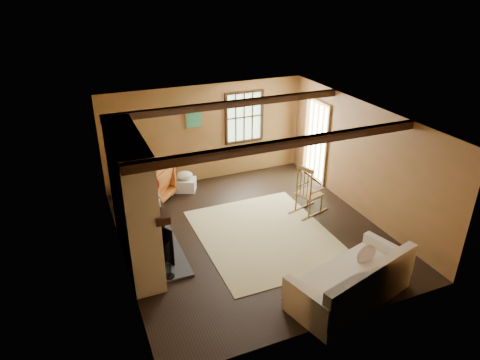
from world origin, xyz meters
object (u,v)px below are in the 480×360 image
rocking_chair (308,193)px  armchair (149,184)px  sofa (353,284)px  fireplace (134,205)px  laundry_basket (185,185)px

rocking_chair → armchair: bearing=41.3°
rocking_chair → armchair: rocking_chair is taller
sofa → rocking_chair: bearing=58.6°
fireplace → armchair: size_ratio=2.60×
armchair → rocking_chair: bearing=100.3°
laundry_basket → armchair: (-0.88, -0.15, 0.27)m
sofa → laundry_basket: size_ratio=4.48×
laundry_basket → rocking_chair: bearing=-43.2°
armchair → fireplace: bearing=25.6°
fireplace → sofa: 3.85m
fireplace → laundry_basket: bearing=56.8°
rocking_chair → sofa: size_ratio=0.50×
sofa → laundry_basket: 4.91m
fireplace → laundry_basket: fireplace is taller
laundry_basket → armchair: armchair is taller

